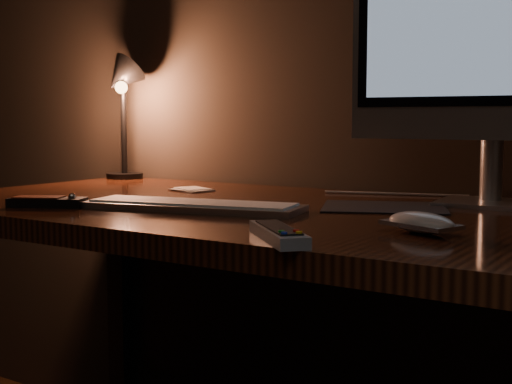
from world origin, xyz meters
The scene contains 10 objects.
desk centered at (0.00, 1.93, 0.62)m, with size 1.60×0.75×0.75m.
monitor centered at (0.31, 2.11, 1.10)m, with size 0.56×0.17×0.58m.
keyboard centered at (-0.14, 1.74, 0.76)m, with size 0.43×0.12×0.02m, color silver.
mousepad centered at (0.16, 1.96, 0.75)m, with size 0.23×0.19×0.00m, color black.
mouse centered at (0.33, 1.71, 0.76)m, with size 0.12×0.06×0.02m, color white.
media_remote centered at (-0.40, 1.62, 0.76)m, with size 0.16×0.11×0.03m.
tv_remote centered at (0.18, 1.53, 0.76)m, with size 0.16×0.15×0.02m.
papers centered at (-0.36, 2.02, 0.75)m, with size 0.10×0.07×0.01m, color white.
desk_lamp centered at (-0.72, 2.16, 0.99)m, with size 0.16×0.18×0.35m.
cable centered at (0.25, 2.19, 0.75)m, with size 0.01×0.01×0.62m, color white.
Camera 1 is at (0.70, 0.69, 0.92)m, focal length 50.00 mm.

